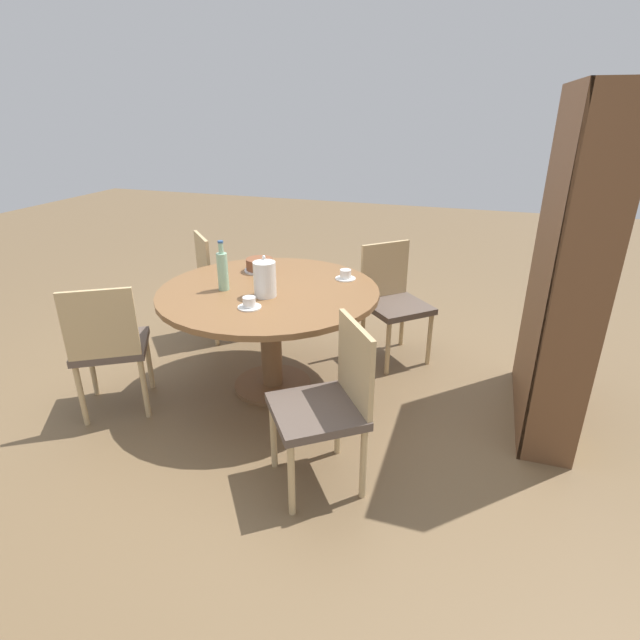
# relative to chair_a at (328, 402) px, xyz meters

# --- Properties ---
(ground_plane) EXTENTS (14.00, 14.00, 0.00)m
(ground_plane) POSITION_rel_chair_a_xyz_m (-0.76, -0.64, -0.47)
(ground_plane) COLOR brown
(dining_table) EXTENTS (1.41, 1.41, 0.72)m
(dining_table) POSITION_rel_chair_a_xyz_m (-0.76, -0.64, 0.12)
(dining_table) COLOR brown
(dining_table) RESTS_ON ground_plane
(chair_a) EXTENTS (0.59, 0.59, 0.86)m
(chair_a) POSITION_rel_chair_a_xyz_m (0.00, 0.00, 0.00)
(chair_a) COLOR tan
(chair_a) RESTS_ON ground_plane
(chair_b) EXTENTS (0.59, 0.59, 0.86)m
(chair_b) POSITION_rel_chair_a_xyz_m (-1.48, 0.04, 0.00)
(chair_b) COLOR tan
(chair_b) RESTS_ON ground_plane
(chair_c) EXTENTS (0.59, 0.59, 0.86)m
(chair_c) POSITION_rel_chair_a_xyz_m (-1.43, -1.36, 0.00)
(chair_c) COLOR tan
(chair_c) RESTS_ON ground_plane
(chair_d) EXTENTS (0.58, 0.58, 0.86)m
(chair_d) POSITION_rel_chair_a_xyz_m (-0.19, -1.45, 0.00)
(chair_d) COLOR tan
(chair_d) RESTS_ON ground_plane
(bookshelf) EXTENTS (1.02, 0.28, 1.90)m
(bookshelf) POSITION_rel_chair_a_xyz_m (-0.97, 1.06, 0.46)
(bookshelf) COLOR brown
(bookshelf) RESTS_ON ground_plane
(coffee_pot) EXTENTS (0.14, 0.14, 0.26)m
(coffee_pot) POSITION_rel_chair_a_xyz_m (-0.64, -0.61, 0.37)
(coffee_pot) COLOR white
(coffee_pot) RESTS_ON dining_table
(water_bottle) EXTENTS (0.07, 0.07, 0.32)m
(water_bottle) POSITION_rel_chair_a_xyz_m (-0.66, -0.90, 0.38)
(water_bottle) COLOR #99C6A3
(water_bottle) RESTS_ON dining_table
(cake_main) EXTENTS (0.22, 0.22, 0.09)m
(cake_main) POSITION_rel_chair_a_xyz_m (-1.08, -0.85, 0.29)
(cake_main) COLOR silver
(cake_main) RESTS_ON dining_table
(cup_a) EXTENTS (0.14, 0.14, 0.07)m
(cup_a) POSITION_rel_chair_a_xyz_m (-0.43, -0.61, 0.28)
(cup_a) COLOR white
(cup_a) RESTS_ON dining_table
(cup_b) EXTENTS (0.14, 0.14, 0.07)m
(cup_b) POSITION_rel_chair_a_xyz_m (-1.10, -0.23, 0.28)
(cup_b) COLOR white
(cup_b) RESTS_ON dining_table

